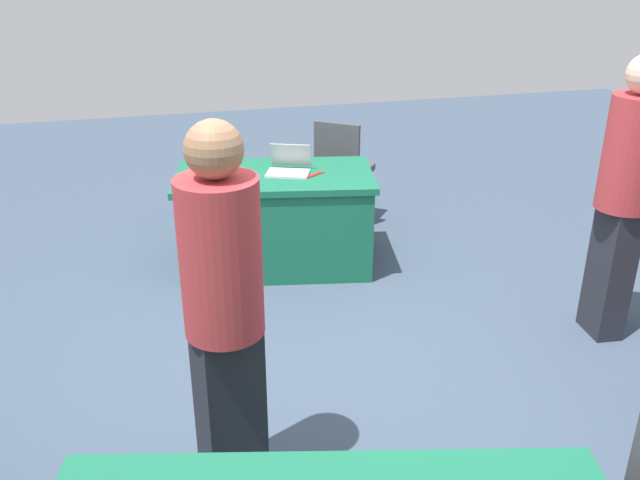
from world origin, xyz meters
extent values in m
plane|color=#3D4C60|center=(0.00, 0.00, 0.00)|extent=(14.40, 14.40, 0.00)
cube|color=#196647|center=(-0.12, -1.71, 0.73)|extent=(1.64, 1.10, 0.05)
cube|color=#196647|center=(-0.12, -1.71, 0.35)|extent=(1.57, 1.06, 0.71)
cylinder|color=#9E9993|center=(-0.89, -2.74, 0.23)|extent=(0.03, 0.03, 0.45)
cylinder|color=#9E9993|center=(-1.19, -2.51, 0.23)|extent=(0.03, 0.03, 0.45)
cylinder|color=#9E9993|center=(-0.65, -2.44, 0.23)|extent=(0.03, 0.03, 0.45)
cylinder|color=#9E9993|center=(-0.95, -2.21, 0.23)|extent=(0.03, 0.03, 0.45)
cube|color=#47474C|center=(-0.92, -2.47, 0.48)|extent=(0.62, 0.62, 0.06)
cube|color=#47474C|center=(-0.80, -2.32, 0.74)|extent=(0.35, 0.29, 0.45)
cube|color=#26262D|center=(-1.99, -0.12, 0.44)|extent=(0.21, 0.30, 0.88)
cylinder|color=#B23338|center=(-1.99, -0.12, 1.23)|extent=(0.37, 0.37, 0.70)
cube|color=#26262D|center=(0.57, 0.66, 0.43)|extent=(0.32, 0.26, 0.86)
cylinder|color=#B23338|center=(0.57, 0.66, 1.20)|extent=(0.43, 0.43, 0.68)
sphere|color=#936B4C|center=(0.57, 0.66, 1.66)|extent=(0.23, 0.23, 0.23)
cube|color=silver|center=(-0.21, -1.66, 0.77)|extent=(0.38, 0.32, 0.02)
cube|color=#B7B7BC|center=(-0.27, -1.79, 0.87)|extent=(0.32, 0.19, 0.19)
sphere|color=gray|center=(0.30, -1.66, 0.82)|extent=(0.12, 0.12, 0.12)
cube|color=red|center=(-0.41, -1.58, 0.76)|extent=(0.17, 0.13, 0.01)
camera|label=1|loc=(0.82, 3.17, 2.38)|focal=38.11mm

